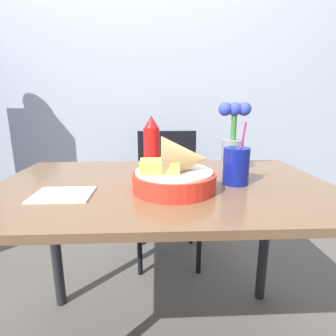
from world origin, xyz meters
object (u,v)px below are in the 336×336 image
at_px(food_basket, 177,172).
at_px(ketchup_bottle, 152,147).
at_px(chair_far_window, 168,182).
at_px(drink_cup, 236,167).
at_px(flower_vase, 233,139).

bearing_deg(food_basket, ketchup_bottle, 112.69).
bearing_deg(chair_far_window, ketchup_bottle, -97.63).
xyz_separation_m(chair_far_window, ketchup_bottle, (-0.09, -0.69, 0.35)).
distance_m(drink_cup, flower_vase, 0.22).
bearing_deg(flower_vase, food_basket, -133.97).
height_order(chair_far_window, flower_vase, flower_vase).
xyz_separation_m(food_basket, drink_cup, (0.21, 0.06, -0.00)).
bearing_deg(chair_far_window, flower_vase, -68.53).
height_order(ketchup_bottle, drink_cup, ketchup_bottle).
bearing_deg(flower_vase, chair_far_window, 111.47).
height_order(chair_far_window, ketchup_bottle, ketchup_bottle).
bearing_deg(ketchup_bottle, food_basket, -67.31).
xyz_separation_m(food_basket, ketchup_bottle, (-0.08, 0.20, 0.05)).
bearing_deg(flower_vase, drink_cup, -102.36).
bearing_deg(food_basket, flower_vase, 46.03).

